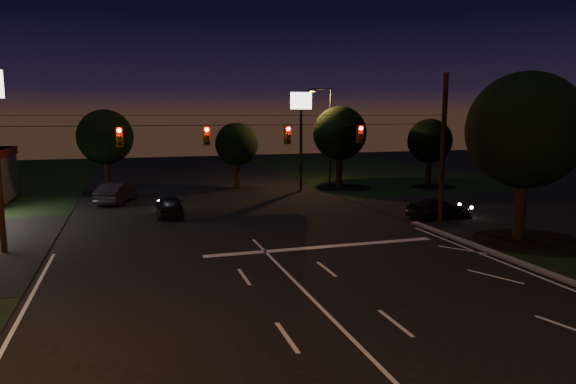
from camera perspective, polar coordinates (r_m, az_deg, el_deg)
name	(u,v)px	position (r m, az deg, el deg)	size (l,w,h in m)	color
ground	(372,359)	(14.78, 9.30, -17.85)	(140.00, 140.00, 0.00)	black
cross_street_right	(534,212)	(38.63, 25.62, -2.01)	(20.00, 16.00, 0.02)	black
stop_bar	(323,247)	(25.83, 3.94, -6.10)	(12.00, 0.50, 0.01)	silver
utility_pole_right	(440,222)	(32.95, 16.49, -3.22)	(0.30, 0.30, 9.00)	black
utility_pole_left	(5,253)	(28.24, -28.96, -5.91)	(0.28, 0.28, 8.00)	black
signal_span	(248,134)	(27.45, -4.46, 6.39)	(24.00, 0.40, 1.56)	black
pole_sign_right	(301,118)	(44.09, 1.46, 8.20)	(1.80, 0.30, 8.40)	black
street_light_right_far	(328,129)	(47.09, 4.44, 6.99)	(2.20, 0.35, 9.00)	black
tree_right_near	(523,132)	(29.41, 24.70, 6.12)	(6.00, 6.00, 8.76)	black
tree_far_b	(105,138)	(46.01, -19.62, 5.70)	(4.60, 4.60, 6.98)	black
tree_far_c	(237,145)	(45.88, -5.73, 5.26)	(3.80, 3.80, 5.86)	black
tree_far_d	(339,134)	(46.60, 5.73, 6.45)	(4.80, 4.80, 7.30)	black
tree_far_e	(429,142)	(48.55, 15.43, 5.43)	(4.00, 4.00, 6.18)	black
car_oncoming_a	(170,206)	(34.10, -13.02, -1.49)	(1.67, 4.15, 1.41)	black
car_oncoming_b	(116,193)	(40.25, -18.58, -0.09)	(1.64, 4.71, 1.55)	black
car_cross	(439,209)	(33.91, 16.43, -1.82)	(1.75, 4.29, 1.25)	black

